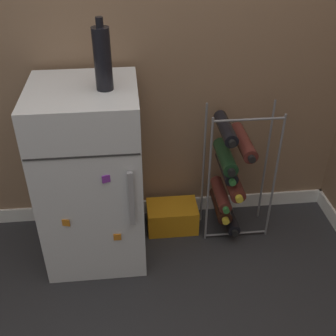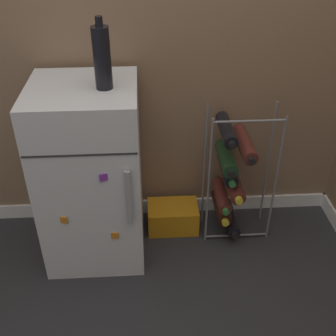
# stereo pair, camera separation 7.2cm
# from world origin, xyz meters

# --- Properties ---
(ground_plane) EXTENTS (14.00, 14.00, 0.00)m
(ground_plane) POSITION_xyz_m (0.00, 0.00, 0.00)
(ground_plane) COLOR #28282B
(wall_back) EXTENTS (6.91, 0.07, 2.50)m
(wall_back) POSITION_xyz_m (0.00, 0.71, 1.24)
(wall_back) COLOR #84664C
(wall_back) RESTS_ON ground_plane
(mini_fridge) EXTENTS (0.49, 0.51, 0.95)m
(mini_fridge) POSITION_xyz_m (-0.43, 0.40, 0.47)
(mini_fridge) COLOR silver
(mini_fridge) RESTS_ON ground_plane
(wine_rack) EXTENTS (0.37, 0.33, 0.77)m
(wine_rack) POSITION_xyz_m (0.29, 0.48, 0.38)
(wine_rack) COLOR slate
(wine_rack) RESTS_ON ground_plane
(soda_box) EXTENTS (0.29, 0.19, 0.15)m
(soda_box) POSITION_xyz_m (-0.01, 0.52, 0.08)
(soda_box) COLOR orange
(soda_box) RESTS_ON ground_plane
(fridge_top_bottle) EXTENTS (0.07, 0.07, 0.30)m
(fridge_top_bottle) POSITION_xyz_m (-0.32, 0.38, 1.08)
(fridge_top_bottle) COLOR black
(fridge_top_bottle) RESTS_ON mini_fridge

